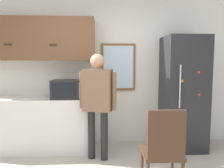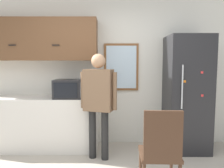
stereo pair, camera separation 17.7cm
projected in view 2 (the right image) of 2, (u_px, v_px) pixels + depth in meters
name	position (u px, v px, depth m)	size (l,w,h in m)	color
back_wall	(106.00, 70.00, 4.01)	(6.00, 0.06, 2.70)	silver
counter	(38.00, 123.00, 3.77)	(2.05, 0.59, 0.90)	silver
upper_cabinets	(37.00, 40.00, 3.75)	(2.05, 0.36, 0.72)	brown
microwave	(71.00, 89.00, 3.63)	(0.54, 0.39, 0.31)	#232326
person	(98.00, 96.00, 3.31)	(0.56, 0.34, 1.62)	black
refrigerator	(186.00, 94.00, 3.68)	(0.68, 0.68, 1.93)	#232326
chair	(160.00, 148.00, 2.46)	(0.46, 0.46, 0.99)	#472D1E
window	(121.00, 67.00, 3.96)	(0.62, 0.05, 0.85)	brown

